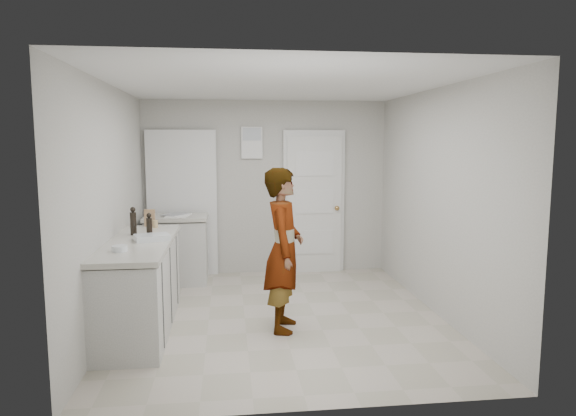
{
  "coord_description": "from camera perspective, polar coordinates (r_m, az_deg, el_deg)",
  "views": [
    {
      "loc": [
        -0.55,
        -5.41,
        1.91
      ],
      "look_at": [
        0.13,
        0.4,
        1.16
      ],
      "focal_mm": 32.0,
      "sensor_mm": 36.0,
      "label": 1
    }
  ],
  "objects": [
    {
      "name": "spice_jar",
      "position": [
        6.11,
        -14.53,
        -1.74
      ],
      "size": [
        0.06,
        0.06,
        0.09
      ],
      "primitive_type": "cylinder",
      "color": "tan",
      "rests_on": "main_counter"
    },
    {
      "name": "cake_mix_box",
      "position": [
        6.24,
        -15.11,
        -1.07
      ],
      "size": [
        0.12,
        0.06,
        0.2
      ],
      "primitive_type": "cube",
      "rotation": [
        0.0,
        0.0,
        -0.0
      ],
      "color": "olive",
      "rests_on": "main_counter"
    },
    {
      "name": "side_counter",
      "position": [
        7.15,
        -12.23,
        -4.78
      ],
      "size": [
        0.84,
        0.61,
        0.93
      ],
      "color": "silver",
      "rests_on": "ground"
    },
    {
      "name": "room_shell",
      "position": [
        7.42,
        -3.77,
        0.48
      ],
      "size": [
        4.0,
        4.0,
        4.0
      ],
      "color": "#A9A79F",
      "rests_on": "ground"
    },
    {
      "name": "oil_cruet_a",
      "position": [
        5.61,
        -15.16,
        -1.82
      ],
      "size": [
        0.06,
        0.06,
        0.24
      ],
      "color": "black",
      "rests_on": "main_counter"
    },
    {
      "name": "baking_dish",
      "position": [
        5.35,
        -14.87,
        -3.21
      ],
      "size": [
        0.39,
        0.32,
        0.06
      ],
      "rotation": [
        0.0,
        0.0,
        0.31
      ],
      "color": "silver",
      "rests_on": "main_counter"
    },
    {
      "name": "papers",
      "position": [
        7.04,
        -12.08,
        -0.82
      ],
      "size": [
        0.34,
        0.4,
        0.01
      ],
      "primitive_type": "cube",
      "rotation": [
        0.0,
        0.0,
        -0.22
      ],
      "color": "white",
      "rests_on": "side_counter"
    },
    {
      "name": "egg_bowl",
      "position": [
        4.9,
        -18.2,
        -4.29
      ],
      "size": [
        0.14,
        0.14,
        0.05
      ],
      "color": "silver",
      "rests_on": "main_counter"
    },
    {
      "name": "main_counter",
      "position": [
        5.49,
        -16.07,
        -8.61
      ],
      "size": [
        0.64,
        1.96,
        0.93
      ],
      "color": "silver",
      "rests_on": "ground"
    },
    {
      "name": "ground",
      "position": [
        5.76,
        -0.87,
        -12.01
      ],
      "size": [
        4.0,
        4.0,
        0.0
      ],
      "primitive_type": "plane",
      "color": "#A9A28E",
      "rests_on": "ground"
    },
    {
      "name": "person",
      "position": [
        5.2,
        -0.48,
        -4.66
      ],
      "size": [
        0.5,
        0.66,
        1.66
      ],
      "primitive_type": "imported",
      "rotation": [
        0.0,
        0.0,
        1.4
      ],
      "color": "silver",
      "rests_on": "ground"
    },
    {
      "name": "oil_cruet_b",
      "position": [
        5.7,
        -16.82,
        -1.45
      ],
      "size": [
        0.07,
        0.07,
        0.3
      ],
      "color": "black",
      "rests_on": "main_counter"
    }
  ]
}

